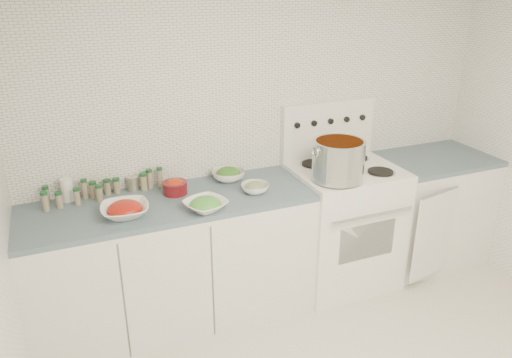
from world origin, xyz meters
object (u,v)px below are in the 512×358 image
bowl_tomato (125,209)px  bowl_snowpea (206,204)px  stove (342,222)px  stock_pot (338,158)px

bowl_tomato → bowl_snowpea: bowl_tomato is taller
bowl_tomato → stove: bearing=3.4°
stove → bowl_snowpea: stove is taller
stove → bowl_tomato: (-1.59, -0.10, 0.44)m
stove → stock_pot: (-0.18, -0.17, 0.59)m
stock_pot → bowl_tomato: stock_pot is taller
stock_pot → bowl_tomato: (-1.42, 0.08, -0.15)m
stock_pot → bowl_tomato: bearing=176.9°
stove → stock_pot: 0.64m
stove → bowl_snowpea: (-1.13, -0.21, 0.44)m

